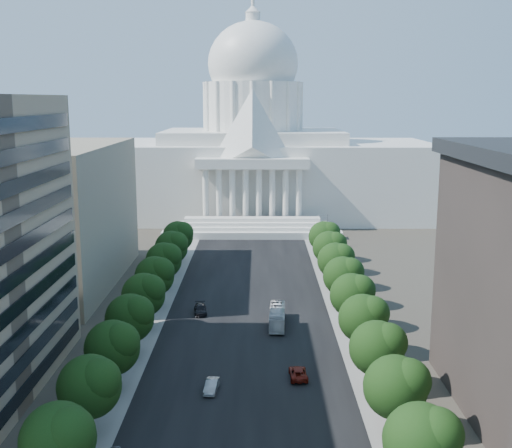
{
  "coord_description": "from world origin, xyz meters",
  "views": [
    {
      "loc": [
        1.92,
        -34.22,
        39.4
      ],
      "look_at": [
        1.44,
        81.95,
        16.71
      ],
      "focal_mm": 45.0,
      "sensor_mm": 36.0,
      "label": 1
    }
  ],
  "objects_px": {
    "car_silver": "(212,386)",
    "car_dark_b": "(200,309)",
    "car_red": "(298,373)",
    "city_bus": "(277,317)"
  },
  "relations": [
    {
      "from": "car_silver",
      "to": "city_bus",
      "type": "relative_size",
      "value": 0.41
    },
    {
      "from": "car_silver",
      "to": "car_dark_b",
      "type": "height_order",
      "value": "car_dark_b"
    },
    {
      "from": "car_silver",
      "to": "car_red",
      "type": "distance_m",
      "value": 12.86
    },
    {
      "from": "car_silver",
      "to": "city_bus",
      "type": "distance_m",
      "value": 27.94
    },
    {
      "from": "car_red",
      "to": "car_dark_b",
      "type": "distance_m",
      "value": 32.64
    },
    {
      "from": "car_dark_b",
      "to": "city_bus",
      "type": "distance_m",
      "value": 15.49
    },
    {
      "from": "car_red",
      "to": "city_bus",
      "type": "relative_size",
      "value": 0.47
    },
    {
      "from": "car_silver",
      "to": "car_dark_b",
      "type": "xyz_separation_m",
      "value": [
        -4.43,
        32.41,
        0.03
      ]
    },
    {
      "from": "car_red",
      "to": "car_dark_b",
      "type": "bearing_deg",
      "value": -61.65
    },
    {
      "from": "car_silver",
      "to": "car_dark_b",
      "type": "relative_size",
      "value": 0.85
    }
  ]
}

